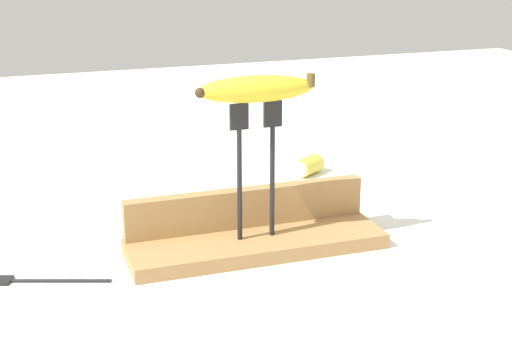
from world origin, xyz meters
TOP-DOWN VIEW (x-y plane):
  - ground_plane at (0.00, 0.00)m, footprint 3.00×3.00m
  - wooden_board at (0.00, 0.00)m, footprint 0.37×0.11m
  - board_backstop at (0.00, 0.05)m, footprint 0.36×0.02m
  - fork_stand_center at (-0.00, -0.00)m, footprint 0.07×0.01m
  - banana_raised_center at (-0.00, -0.00)m, footprint 0.17×0.05m
  - fork_fallen_near at (-0.32, 0.00)m, footprint 0.16×0.07m
  - banana_chunk_near at (0.21, 0.30)m, footprint 0.06×0.06m

SIDE VIEW (x-z plane):
  - ground_plane at x=0.00m, z-range 0.00..0.00m
  - fork_fallen_near at x=-0.32m, z-range 0.00..0.01m
  - wooden_board at x=0.00m, z-range 0.00..0.02m
  - banana_chunk_near at x=0.21m, z-range 0.00..0.03m
  - board_backstop at x=0.00m, z-range 0.02..0.08m
  - fork_stand_center at x=0.00m, z-range 0.04..0.24m
  - banana_raised_center at x=0.00m, z-range 0.22..0.26m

